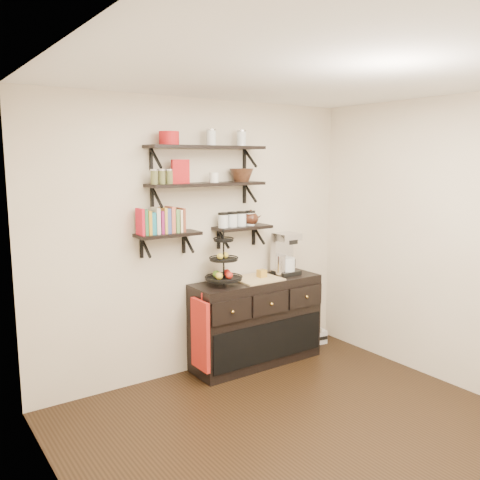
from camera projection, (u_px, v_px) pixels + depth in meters
name	position (u px, v px, depth m)	size (l,w,h in m)	color
floor	(320.00, 443.00, 3.83)	(3.50, 3.50, 0.00)	black
ceiling	(329.00, 72.00, 3.41)	(3.50, 3.50, 0.02)	white
back_wall	(201.00, 238.00, 5.04)	(3.50, 0.02, 2.70)	#EDE1C9
left_wall	(79.00, 309.00, 2.64)	(0.02, 3.50, 2.70)	#EDE1C9
right_wall	(465.00, 245.00, 4.60)	(0.02, 3.50, 2.70)	#EDE1C9
shelf_top	(207.00, 147.00, 4.80)	(1.20, 0.27, 0.23)	black
shelf_mid	(207.00, 185.00, 4.85)	(1.20, 0.27, 0.23)	black
shelf_low_left	(168.00, 235.00, 4.70)	(0.60, 0.25, 0.23)	black
shelf_low_right	(242.00, 228.00, 5.17)	(0.60, 0.25, 0.23)	black
cookbooks	(162.00, 221.00, 4.65)	(0.43, 0.15, 0.26)	red
glass_canisters	(237.00, 220.00, 5.12)	(0.43, 0.10, 0.13)	silver
sideboard	(256.00, 321.00, 5.28)	(1.40, 0.50, 0.92)	black
fruit_stand	(224.00, 267.00, 4.97)	(0.36, 0.36, 0.53)	black
candle	(262.00, 273.00, 5.24)	(0.08, 0.08, 0.08)	#AF8028
coffee_maker	(285.00, 255.00, 5.43)	(0.25, 0.24, 0.45)	black
thermal_carafe	(281.00, 266.00, 5.35)	(0.11, 0.11, 0.22)	silver
apron	(200.00, 335.00, 4.79)	(0.04, 0.29, 0.68)	#AE1A12
radio	(314.00, 336.00, 5.89)	(0.31, 0.22, 0.18)	silver
recipe_box	(180.00, 172.00, 4.67)	(0.16, 0.06, 0.22)	#AF1417
walnut_bowl	(242.00, 175.00, 5.06)	(0.24, 0.24, 0.13)	black
ramekins	(214.00, 177.00, 4.88)	(0.09, 0.09, 0.10)	white
teapot	(251.00, 217.00, 5.21)	(0.22, 0.16, 0.16)	#361A10
red_pot	(169.00, 138.00, 4.56)	(0.18, 0.18, 0.12)	#AF1417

